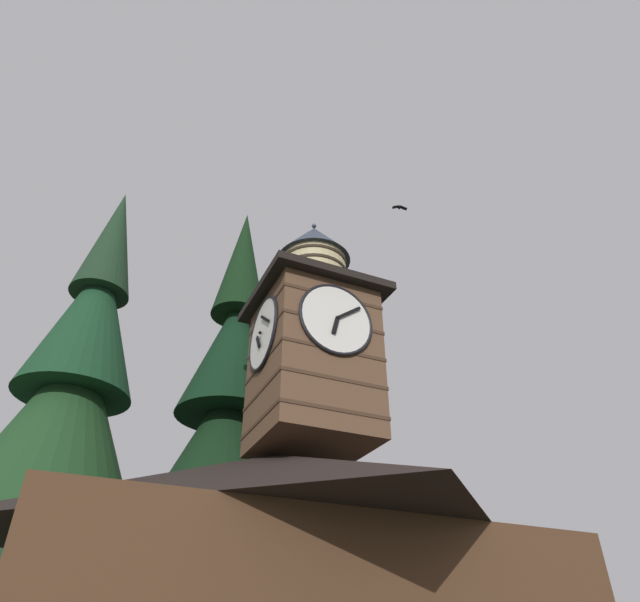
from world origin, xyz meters
TOP-DOWN VIEW (x-y plane):
  - building_main at (0.41, -2.16)m, footprint 11.82×10.83m
  - clock_tower at (-0.34, -1.29)m, footprint 3.78×3.78m
  - pine_tree_behind at (0.77, -6.20)m, footprint 7.02×7.02m
  - pine_tree_aside at (5.94, -7.27)m, footprint 7.27×7.27m
  - moon at (-10.66, -31.79)m, footprint 1.90×1.90m
  - flying_bird_high at (-4.77, -2.38)m, footprint 0.66×0.30m

SIDE VIEW (x-z plane):
  - building_main at x=0.41m, z-range 0.09..7.30m
  - pine_tree_behind at x=0.77m, z-range -2.56..16.69m
  - pine_tree_aside at x=5.94m, z-range -1.97..17.41m
  - clock_tower at x=-0.34m, z-range 6.63..14.61m
  - moon at x=-10.66m, z-range 15.40..17.31m
  - flying_bird_high at x=-4.77m, z-range 18.52..18.66m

